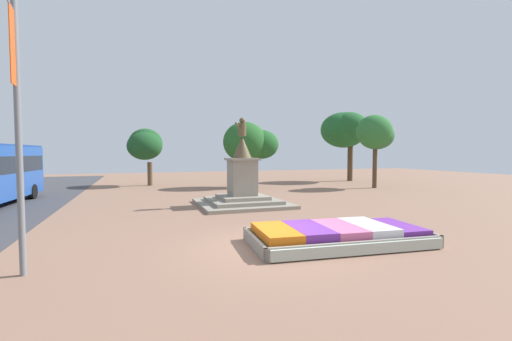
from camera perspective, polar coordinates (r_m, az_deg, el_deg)
The scene contains 8 objects.
ground_plane at distance 10.38m, azimuth 2.47°, elevation -12.62°, with size 82.80×82.80×0.00m, color #8C6651.
flower_planter at distance 10.90m, azimuth 13.48°, elevation -10.50°, with size 5.64×3.07×0.59m.
statue_monument at distance 18.20m, azimuth -2.30°, elevation -2.88°, with size 4.60×4.60×4.64m.
banner_pole at distance 9.29m, azimuth -34.93°, elevation 6.93°, with size 0.14×0.64×6.67m.
park_tree_far_left at distance 30.46m, azimuth -18.05°, elevation 4.04°, with size 2.93×3.64×4.87m.
park_tree_behind_statue at distance 28.76m, azimuth 19.29°, elevation 5.78°, with size 3.29×3.00×5.76m.
park_tree_far_right at distance 27.74m, azimuth -1.04°, elevation 4.61°, with size 4.55×3.55×5.29m.
park_tree_street_side at distance 34.65m, azimuth 14.72°, elevation 6.65°, with size 4.60×4.35×6.76m.
Camera 1 is at (-3.73, -9.28, 2.78)m, focal length 24.00 mm.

